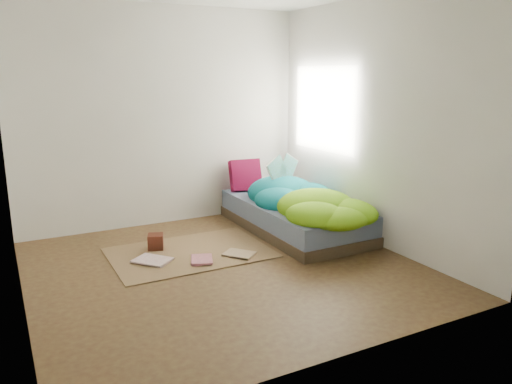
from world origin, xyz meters
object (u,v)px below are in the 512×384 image
Objects in this scene: open_book at (283,160)px; floor_book_a at (145,265)px; pillow_magenta at (245,175)px; wooden_box at (156,242)px; floor_book_b at (191,260)px; bed at (294,216)px.

floor_book_a is at bearing -177.14° from open_book.
pillow_magenta is 2.54× the size of wooden_box.
floor_book_b is at bearing -50.76° from floor_book_a.
floor_book_b is at bearing -69.59° from wooden_box.
pillow_magenta is 0.95× the size of open_book.
floor_book_a is 1.25× the size of floor_book_b.
pillow_magenta is 1.14× the size of floor_book_a.
bed reaches higher than wooden_box.
wooden_box is at bearing 176.59° from bed.
open_book is (0.01, 0.27, 0.64)m from bed.
bed is at bearing -106.26° from open_book.
bed is 0.93m from pillow_magenta.
bed is 1.93m from floor_book_a.
open_book is at bearing 45.60° from floor_book_b.
open_book is 2.14m from floor_book_a.
open_book is at bearing 5.92° from wooden_box.
open_book reaches higher than wooden_box.
bed is 5.02× the size of pillow_magenta.
pillow_magenta is at bearing 27.06° from wooden_box.
pillow_magenta is (-0.22, 0.83, 0.37)m from bed.
bed is 1.52m from floor_book_b.
bed is at bearing 36.46° from floor_book_b.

